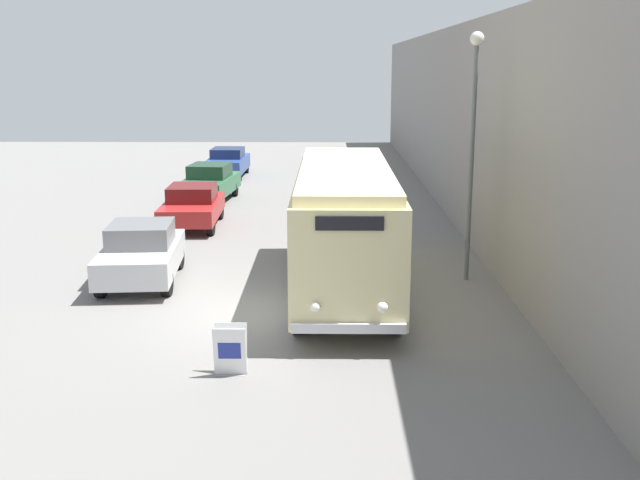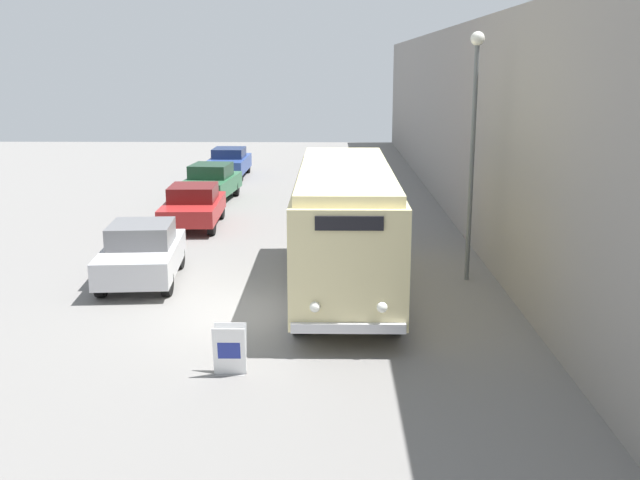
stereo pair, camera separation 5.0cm
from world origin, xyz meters
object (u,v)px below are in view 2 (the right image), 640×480
object	(u,v)px
streetlamp	(474,123)
vintage_bus	(345,221)
sign_board	(230,351)
parked_car_far	(211,182)
parked_car_mid	(193,206)
parked_car_distant	(229,162)
parked_car_near	(142,253)

from	to	relation	value
streetlamp	vintage_bus	bearing A→B (deg)	-162.22
sign_board	streetlamp	size ratio (longest dim) A/B	0.15
vintage_bus	parked_car_far	size ratio (longest dim) A/B	2.14
streetlamp	parked_car_far	distance (m)	15.27
parked_car_mid	parked_car_distant	xyz separation A→B (m)	(-0.38, 12.35, -0.01)
sign_board	parked_car_mid	size ratio (longest dim) A/B	0.23
parked_car_near	parked_car_mid	world-z (taller)	parked_car_near
parked_car_far	parked_car_mid	bearing A→B (deg)	-82.60
sign_board	streetlamp	bearing A→B (deg)	49.25
vintage_bus	parked_car_far	distance (m)	14.17
sign_board	parked_car_near	distance (m)	6.94
parked_car_mid	parked_car_far	distance (m)	5.23
sign_board	parked_car_far	xyz separation A→B (m)	(-3.28, 18.44, 0.34)
vintage_bus	parked_car_far	xyz separation A→B (m)	(-5.53, 13.01, -1.02)
vintage_bus	parked_car_mid	bearing A→B (deg)	124.41
parked_car_far	sign_board	bearing A→B (deg)	-74.67
parked_car_near	parked_car_distant	bearing A→B (deg)	86.12
streetlamp	parked_car_far	world-z (taller)	streetlamp
parked_car_far	parked_car_near	bearing A→B (deg)	-84.30
sign_board	parked_car_near	bearing A→B (deg)	117.33
sign_board	parked_car_distant	size ratio (longest dim) A/B	0.22
parked_car_distant	parked_car_near	bearing A→B (deg)	-88.28
sign_board	parked_car_far	distance (m)	18.73
streetlamp	parked_car_mid	world-z (taller)	streetlamp
streetlamp	sign_board	bearing A→B (deg)	-130.75
sign_board	parked_car_near	xyz separation A→B (m)	(-3.18, 6.16, 0.33)
vintage_bus	parked_car_near	world-z (taller)	vintage_bus
parked_car_near	streetlamp	bearing A→B (deg)	-2.43
parked_car_mid	streetlamp	bearing A→B (deg)	-39.57
parked_car_distant	vintage_bus	bearing A→B (deg)	-73.26
vintage_bus	parked_car_mid	xyz separation A→B (m)	(-5.34, 7.79, -1.06)
streetlamp	parked_car_distant	world-z (taller)	streetlamp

